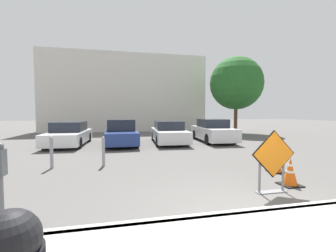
{
  "coord_description": "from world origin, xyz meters",
  "views": [
    {
      "loc": [
        -2.29,
        -3.53,
        1.9
      ],
      "look_at": [
        0.02,
        6.93,
        1.27
      ],
      "focal_mm": 24.0,
      "sensor_mm": 36.0,
      "label": 1
    }
  ],
  "objects": [
    {
      "name": "traffic_cone_third",
      "position": [
        3.09,
        3.57,
        0.4
      ],
      "size": [
        0.53,
        0.53,
        0.82
      ],
      "color": "black",
      "rests_on": "ground_plane"
    },
    {
      "name": "bollard_nearest",
      "position": [
        -2.83,
        4.73,
        0.56
      ],
      "size": [
        0.12,
        0.12,
        1.06
      ],
      "color": "gray",
      "rests_on": "ground_plane"
    },
    {
      "name": "parked_car_second",
      "position": [
        -2.16,
        10.14,
        0.69
      ],
      "size": [
        1.89,
        4.63,
        1.5
      ],
      "rotation": [
        0.0,
        0.0,
        3.16
      ],
      "color": "navy",
      "rests_on": "ground_plane"
    },
    {
      "name": "ground_plane",
      "position": [
        0.0,
        10.0,
        0.0
      ],
      "size": [
        96.0,
        96.0,
        0.0
      ],
      "primitive_type": "plane",
      "color": "#565451"
    },
    {
      "name": "traffic_cone_second",
      "position": [
        2.62,
        2.64,
        0.33
      ],
      "size": [
        0.45,
        0.45,
        0.68
      ],
      "color": "black",
      "rests_on": "ground_plane"
    },
    {
      "name": "parked_car_fourth",
      "position": [
        3.8,
        10.28,
        0.69
      ],
      "size": [
        2.1,
        4.7,
        1.49
      ],
      "rotation": [
        0.0,
        0.0,
        3.07
      ],
      "color": "silver",
      "rests_on": "ground_plane"
    },
    {
      "name": "road_closed_sign",
      "position": [
        1.26,
        1.04,
        0.81
      ],
      "size": [
        1.13,
        0.2,
        1.5
      ],
      "color": "black",
      "rests_on": "ground_plane"
    },
    {
      "name": "curb_lip",
      "position": [
        0.0,
        0.0,
        0.07
      ],
      "size": [
        24.19,
        0.2,
        0.14
      ],
      "color": "#999993",
      "rests_on": "ground_plane"
    },
    {
      "name": "building_facade_backdrop",
      "position": [
        -1.45,
        21.8,
        3.97
      ],
      "size": [
        16.63,
        5.0,
        7.94
      ],
      "color": "beige",
      "rests_on": "ground_plane"
    },
    {
      "name": "parked_car_nearest",
      "position": [
        -5.14,
        10.56,
        0.63
      ],
      "size": [
        2.09,
        4.75,
        1.37
      ],
      "rotation": [
        0.0,
        0.0,
        3.1
      ],
      "color": "white",
      "rests_on": "ground_plane"
    },
    {
      "name": "traffic_cone_fourth",
      "position": [
        3.51,
        4.55,
        0.32
      ],
      "size": [
        0.43,
        0.43,
        0.67
      ],
      "color": "black",
      "rests_on": "ground_plane"
    },
    {
      "name": "parked_car_third",
      "position": [
        0.82,
        10.31,
        0.64
      ],
      "size": [
        2.14,
        4.77,
        1.38
      ],
      "rotation": [
        0.0,
        0.0,
        3.08
      ],
      "color": "silver",
      "rests_on": "ground_plane"
    },
    {
      "name": "traffic_cone_nearest",
      "position": [
        2.08,
        1.42,
        0.35
      ],
      "size": [
        0.5,
        0.5,
        0.73
      ],
      "color": "black",
      "rests_on": "ground_plane"
    },
    {
      "name": "street_tree_behind_lot",
      "position": [
        8.33,
        15.44,
        4.61
      ],
      "size": [
        4.82,
        4.82,
        7.03
      ],
      "color": "#513823",
      "rests_on": "ground_plane"
    },
    {
      "name": "parking_meter",
      "position": [
        -3.72,
        -0.44,
        1.09
      ],
      "size": [
        0.11,
        0.15,
        1.4
      ],
      "color": "#59595B",
      "rests_on": "sidewalk_strip"
    },
    {
      "name": "bollard_second",
      "position": [
        -4.54,
        4.73,
        0.58
      ],
      "size": [
        0.12,
        0.12,
        1.09
      ],
      "color": "gray",
      "rests_on": "ground_plane"
    }
  ]
}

